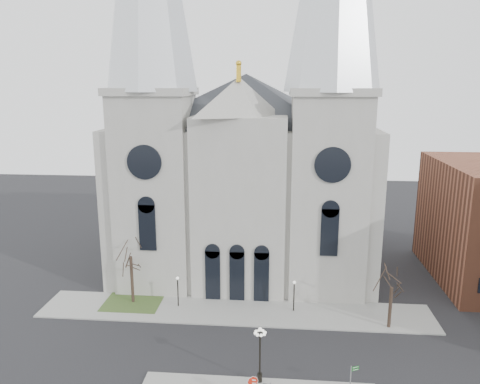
{
  "coord_description": "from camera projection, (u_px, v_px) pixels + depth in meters",
  "views": [
    {
      "loc": [
        4.32,
        -32.7,
        22.88
      ],
      "look_at": [
        0.79,
        8.0,
        13.34
      ],
      "focal_mm": 35.0,
      "sensor_mm": 36.0,
      "label": 1
    }
  ],
  "objects": [
    {
      "name": "ground",
      "position": [
        222.0,
        377.0,
        37.29
      ],
      "size": [
        160.0,
        160.0,
        0.0
      ],
      "primitive_type": "plane",
      "color": "black",
      "rests_on": "ground"
    },
    {
      "name": "sidewalk_far",
      "position": [
        235.0,
        311.0,
        47.95
      ],
      "size": [
        40.0,
        6.0,
        0.14
      ],
      "primitive_type": "cube",
      "color": "gray",
      "rests_on": "ground"
    },
    {
      "name": "grass_patch",
      "position": [
        133.0,
        302.0,
        49.84
      ],
      "size": [
        6.0,
        5.0,
        0.18
      ],
      "primitive_type": "cube",
      "color": "#324A20",
      "rests_on": "ground"
    },
    {
      "name": "cathedral",
      "position": [
        244.0,
        121.0,
        55.27
      ],
      "size": [
        33.0,
        26.66,
        54.0
      ],
      "color": "#9F9D94",
      "rests_on": "ground"
    },
    {
      "name": "tree_left",
      "position": [
        131.0,
        254.0,
        48.59
      ],
      "size": [
        3.2,
        3.2,
        7.5
      ],
      "color": "black",
      "rests_on": "ground"
    },
    {
      "name": "tree_right",
      "position": [
        392.0,
        285.0,
        43.75
      ],
      "size": [
        3.2,
        3.2,
        6.0
      ],
      "color": "black",
      "rests_on": "ground"
    },
    {
      "name": "ped_lamp_left",
      "position": [
        178.0,
        286.0,
        48.42
      ],
      "size": [
        0.32,
        0.32,
        3.26
      ],
      "color": "black",
      "rests_on": "sidewalk_far"
    },
    {
      "name": "ped_lamp_right",
      "position": [
        294.0,
        291.0,
        47.41
      ],
      "size": [
        0.32,
        0.32,
        3.26
      ],
      "color": "black",
      "rests_on": "sidewalk_far"
    },
    {
      "name": "stop_sign",
      "position": [
        253.0,
        384.0,
        33.56
      ],
      "size": [
        0.84,
        0.09,
        2.31
      ],
      "rotation": [
        0.0,
        0.0,
        -0.05
      ],
      "color": "slate",
      "rests_on": "sidewalk_near"
    },
    {
      "name": "globe_lamp",
      "position": [
        260.0,
        348.0,
        35.85
      ],
      "size": [
        1.22,
        1.22,
        4.66
      ],
      "rotation": [
        0.0,
        0.0,
        0.25
      ],
      "color": "black",
      "rests_on": "sidewalk_near"
    },
    {
      "name": "street_name_sign",
      "position": [
        352.0,
        376.0,
        35.03
      ],
      "size": [
        0.65,
        0.33,
        2.18
      ],
      "rotation": [
        0.0,
        0.0,
        0.42
      ],
      "color": "slate",
      "rests_on": "sidewalk_near"
    }
  ]
}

